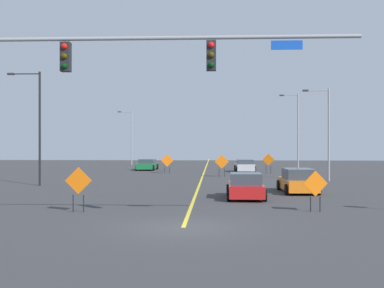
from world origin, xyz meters
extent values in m
plane|color=#38383A|center=(0.00, 0.00, 0.00)|extent=(136.24, 136.24, 0.00)
cube|color=yellow|center=(0.00, 37.85, 0.00)|extent=(0.16, 75.69, 0.01)
cylinder|color=gray|center=(-1.61, 0.00, 6.73)|extent=(15.63, 0.14, 0.14)
cube|color=black|center=(-4.22, 0.00, 6.08)|extent=(0.34, 0.32, 1.05)
sphere|color=red|center=(-4.22, -0.17, 6.43)|extent=(0.22, 0.22, 0.22)
sphere|color=#3C3106|center=(-4.22, -0.17, 6.08)|extent=(0.22, 0.22, 0.22)
sphere|color=black|center=(-4.22, -0.17, 5.73)|extent=(0.22, 0.22, 0.22)
cube|color=black|center=(0.99, 0.00, 6.08)|extent=(0.34, 0.32, 1.05)
sphere|color=red|center=(0.99, -0.17, 6.43)|extent=(0.22, 0.22, 0.22)
sphere|color=#3C3106|center=(0.99, -0.17, 6.08)|extent=(0.22, 0.22, 0.22)
sphere|color=black|center=(0.99, -0.17, 5.73)|extent=(0.22, 0.22, 0.22)
cube|color=#1447B7|center=(3.64, 0.00, 6.44)|extent=(1.10, 0.03, 0.32)
cylinder|color=gray|center=(10.12, 21.60, 3.66)|extent=(0.16, 0.16, 7.32)
cylinder|color=gray|center=(9.20, 21.60, 7.17)|extent=(1.83, 0.08, 0.08)
cube|color=#262628|center=(8.29, 21.60, 7.17)|extent=(0.44, 0.24, 0.14)
cylinder|color=black|center=(-11.25, 16.52, 4.03)|extent=(0.16, 0.16, 8.06)
cylinder|color=black|center=(-12.29, 16.52, 7.91)|extent=(2.09, 0.08, 0.08)
cube|color=#262628|center=(-13.34, 16.52, 7.91)|extent=(0.44, 0.24, 0.14)
cylinder|color=gray|center=(-10.36, 49.18, 3.75)|extent=(0.16, 0.16, 7.49)
cylinder|color=gray|center=(-11.21, 49.18, 7.34)|extent=(1.69, 0.08, 0.08)
cube|color=#262628|center=(-12.05, 49.18, 7.34)|extent=(0.44, 0.24, 0.14)
cylinder|color=gray|center=(9.81, 33.94, 4.08)|extent=(0.16, 0.16, 8.17)
cylinder|color=gray|center=(8.96, 33.94, 8.02)|extent=(1.71, 0.08, 0.08)
cube|color=#262628|center=(8.10, 33.94, 8.02)|extent=(0.44, 0.24, 0.14)
cube|color=orange|center=(6.40, 30.96, 1.38)|extent=(1.17, 0.31, 1.20)
cylinder|color=black|center=(6.17, 31.01, 0.38)|extent=(0.05, 0.05, 0.77)
cylinder|color=black|center=(6.63, 30.90, 0.38)|extent=(0.05, 0.05, 0.77)
cube|color=orange|center=(5.49, 4.21, 1.24)|extent=(1.11, 0.28, 1.13)
cylinder|color=black|center=(5.28, 4.16, 0.33)|extent=(0.05, 0.05, 0.66)
cylinder|color=black|center=(5.71, 4.25, 0.33)|extent=(0.05, 0.05, 0.66)
cube|color=orange|center=(-3.64, 30.98, 1.29)|extent=(1.25, 0.25, 1.26)
cylinder|color=black|center=(-3.88, 30.94, 0.32)|extent=(0.05, 0.05, 0.64)
cylinder|color=black|center=(-3.40, 31.03, 0.32)|extent=(0.05, 0.05, 0.64)
cube|color=orange|center=(-4.81, 3.66, 1.37)|extent=(1.18, 0.05, 1.18)
cylinder|color=black|center=(-5.04, 3.66, 0.38)|extent=(0.05, 0.05, 0.76)
cylinder|color=black|center=(-4.58, 3.66, 0.38)|extent=(0.05, 0.05, 0.76)
cube|color=orange|center=(1.74, 26.07, 1.35)|extent=(1.25, 0.11, 1.25)
cylinder|color=black|center=(1.49, 26.06, 0.35)|extent=(0.05, 0.05, 0.71)
cylinder|color=black|center=(1.98, 26.09, 0.35)|extent=(0.05, 0.05, 0.71)
cube|color=#196B38|center=(-6.48, 36.84, 0.46)|extent=(1.97, 4.14, 0.61)
cube|color=#333D47|center=(-6.47, 37.04, 0.99)|extent=(1.73, 2.34, 0.45)
cylinder|color=black|center=(-7.44, 35.45, 0.32)|extent=(0.24, 0.65, 0.64)
cylinder|color=black|center=(-5.61, 35.38, 0.32)|extent=(0.24, 0.65, 0.64)
cylinder|color=black|center=(-7.34, 38.30, 0.32)|extent=(0.24, 0.65, 0.64)
cylinder|color=black|center=(-5.51, 38.23, 0.32)|extent=(0.24, 0.65, 0.64)
cube|color=red|center=(2.78, 9.31, 0.48)|extent=(1.88, 4.12, 0.64)
cube|color=#333D47|center=(2.78, 9.11, 1.09)|extent=(1.67, 2.06, 0.58)
cylinder|color=black|center=(3.71, 10.73, 0.32)|extent=(0.23, 0.64, 0.64)
cylinder|color=black|center=(1.89, 10.76, 0.32)|extent=(0.23, 0.64, 0.64)
cylinder|color=black|center=(3.67, 7.87, 0.32)|extent=(0.23, 0.64, 0.64)
cylinder|color=black|center=(1.85, 7.89, 0.32)|extent=(0.23, 0.64, 0.64)
cube|color=#B7BABF|center=(4.23, 33.64, 0.51)|extent=(1.89, 3.86, 0.69)
cube|color=#333D47|center=(4.24, 33.45, 1.08)|extent=(1.67, 2.29, 0.45)
cylinder|color=black|center=(5.09, 35.00, 0.32)|extent=(0.24, 0.65, 0.64)
cylinder|color=black|center=(3.30, 34.95, 0.32)|extent=(0.24, 0.65, 0.64)
cylinder|color=black|center=(5.16, 32.33, 0.32)|extent=(0.24, 0.65, 0.64)
cylinder|color=black|center=(3.37, 32.29, 0.32)|extent=(0.24, 0.65, 0.64)
cube|color=orange|center=(6.15, 12.58, 0.50)|extent=(1.90, 4.30, 0.67)
cube|color=#333D47|center=(6.15, 12.37, 1.15)|extent=(1.68, 2.44, 0.63)
cylinder|color=black|center=(7.01, 14.09, 0.32)|extent=(0.24, 0.65, 0.64)
cylinder|color=black|center=(5.21, 14.05, 0.32)|extent=(0.24, 0.65, 0.64)
cylinder|color=black|center=(7.08, 11.12, 0.32)|extent=(0.24, 0.65, 0.64)
cylinder|color=black|center=(5.28, 11.07, 0.32)|extent=(0.24, 0.65, 0.64)
camera|label=1|loc=(1.12, -17.09, 2.99)|focal=45.30mm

